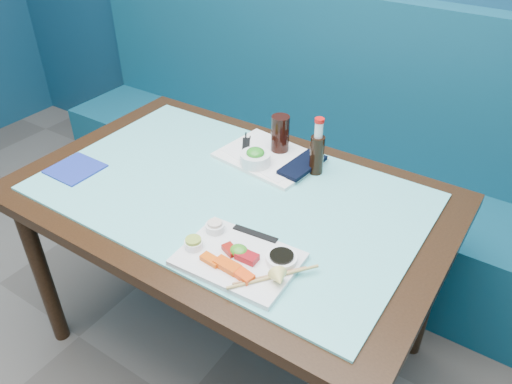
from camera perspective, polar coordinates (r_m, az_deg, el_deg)
The scene contains 34 objects.
booth_bench at distance 2.45m, azimuth 8.83°, elevation 2.14°, with size 3.00×0.56×1.17m.
dining_table at distance 1.68m, azimuth -3.00°, elevation -2.41°, with size 1.40×0.90×0.75m.
glass_top at distance 1.63m, azimuth -3.09°, elevation 0.03°, with size 1.22×0.76×0.01m, color #65CACA.
sashimi_plate at distance 1.36m, azimuth -2.03°, elevation -7.69°, with size 0.32×0.23×0.02m, color white.
salmon_left at distance 1.34m, azimuth -5.18°, elevation -7.72°, with size 0.06×0.03×0.01m, color #E75209.
salmon_mid at distance 1.31m, azimuth -3.31°, elevation -8.38°, with size 0.07×0.03×0.02m, color #E04708.
salmon_right at distance 1.29m, azimuth -1.63°, elevation -9.37°, with size 0.07×0.03×0.02m, color #F03E09.
tuna_left at distance 1.36m, azimuth -2.96°, elevation -6.61°, with size 0.05×0.03×0.02m, color maroon.
tuna_right at distance 1.34m, azimuth -1.03°, elevation -7.42°, with size 0.06×0.04×0.02m, color maroon.
seaweed_garnish at distance 1.35m, azimuth -1.97°, elevation -6.69°, with size 0.05×0.05×0.03m, color #39891F.
ramekin_wasabi at distance 1.38m, azimuth -7.15°, elevation -5.95°, with size 0.05×0.05×0.02m, color white.
wasabi_fill at distance 1.37m, azimuth -7.19°, elevation -5.47°, with size 0.04×0.04×0.01m, color #87A334.
ramekin_ginger at distance 1.43m, azimuth -4.71°, elevation -4.06°, with size 0.05×0.05×0.02m, color silver.
ginger_fill at distance 1.42m, azimuth -4.74°, elevation -3.57°, with size 0.04×0.04×0.01m, color beige.
soy_dish at distance 1.33m, azimuth 2.94°, elevation -7.64°, with size 0.08×0.08×0.02m, color white.
soy_fill at distance 1.33m, azimuth 2.95°, elevation -7.28°, with size 0.07×0.07×0.01m, color black.
lemon_wedge at distance 1.26m, azimuth 2.63°, elevation -9.84°, with size 0.05×0.05×0.04m, color #F4E273.
chopstick_sleeve at distance 1.42m, azimuth -0.08°, elevation -4.78°, with size 0.14×0.02×0.00m, color black.
wooden_chopstick_a at distance 1.29m, azimuth 1.62°, elevation -9.51°, with size 0.01×0.01×0.20m, color #A3734C.
wooden_chopstick_b at distance 1.29m, azimuth 2.00°, elevation -9.66°, with size 0.01×0.01×0.25m, color tan.
serving_tray at distance 1.79m, azimuth 1.53°, elevation 3.99°, with size 0.34×0.26×0.01m, color white.
paper_placemat at distance 1.78m, azimuth 1.53°, elevation 4.19°, with size 0.29×0.21×0.00m, color white.
seaweed_bowl at distance 1.72m, azimuth -0.07°, elevation 3.81°, with size 0.11×0.11×0.04m, color white.
seaweed_salad at distance 1.71m, azimuth -0.07°, elevation 4.52°, with size 0.06×0.06×0.03m, color #268D20.
cola_glass at distance 1.79m, azimuth 2.78°, elevation 6.68°, with size 0.07×0.07×0.13m, color black.
navy_pouch at distance 1.72m, azimuth 5.34°, elevation 3.10°, with size 0.08×0.19×0.01m, color black.
fork at distance 1.81m, azimuth 6.79°, elevation 4.58°, with size 0.01×0.01×0.10m, color silver.
black_chopstick_a at distance 1.82m, azimuth -1.28°, elevation 5.00°, with size 0.01×0.01×0.24m, color black.
black_chopstick_b at distance 1.82m, azimuth -1.07°, elevation 4.91°, with size 0.01×0.01×0.20m, color black.
tray_sleeve at distance 1.82m, azimuth -1.18°, elevation 4.94°, with size 0.03×0.16×0.00m, color black.
cola_bottle_body at distance 1.69m, azimuth 6.96°, elevation 4.22°, with size 0.05×0.05×0.14m, color black.
cola_bottle_neck at distance 1.65m, azimuth 7.19°, elevation 7.07°, with size 0.03×0.03×0.05m, color silver.
cola_bottle_cap at distance 1.63m, azimuth 7.28°, elevation 8.12°, with size 0.03×0.03×0.01m, color red.
blue_napkin at distance 1.84m, azimuth -19.96°, elevation 2.51°, with size 0.16×0.16×0.01m, color navy.
Camera 1 is at (0.81, 0.39, 1.68)m, focal length 35.00 mm.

